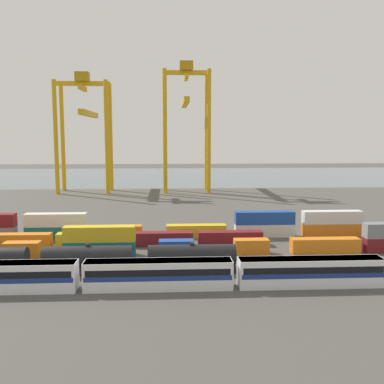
{
  "coord_description": "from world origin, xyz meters",
  "views": [
    {
      "loc": [
        11.02,
        -77.85,
        20.45
      ],
      "look_at": [
        17.11,
        36.36,
        5.96
      ],
      "focal_mm": 41.37,
      "sensor_mm": 36.0,
      "label": 1
    }
  ],
  "objects_px": {
    "passenger_train": "(159,273)",
    "gantry_crane_central": "(186,115)",
    "shipping_container_21": "(127,232)",
    "gantry_crane_west": "(85,121)",
    "shipping_container_25": "(331,229)",
    "freight_tank_row": "(35,260)",
    "shipping_container_22": "(196,231)",
    "shipping_container_15": "(230,238)",
    "shipping_container_5": "(176,247)"
  },
  "relations": [
    {
      "from": "passenger_train",
      "to": "gantry_crane_central",
      "type": "height_order",
      "value": "gantry_crane_central"
    },
    {
      "from": "shipping_container_21",
      "to": "gantry_crane_west",
      "type": "distance_m",
      "value": 84.64
    },
    {
      "from": "gantry_crane_west",
      "to": "shipping_container_25",
      "type": "bearing_deg",
      "value": -50.57
    },
    {
      "from": "freight_tank_row",
      "to": "shipping_container_22",
      "type": "xyz_separation_m",
      "value": [
        25.4,
        22.95,
        -0.87
      ]
    },
    {
      "from": "shipping_container_22",
      "to": "gantry_crane_west",
      "type": "xyz_separation_m",
      "value": [
        -36.08,
        77.93,
        24.56
      ]
    },
    {
      "from": "shipping_container_25",
      "to": "shipping_container_21",
      "type": "bearing_deg",
      "value": 180.0
    },
    {
      "from": "shipping_container_15",
      "to": "shipping_container_21",
      "type": "distance_m",
      "value": 21.09
    },
    {
      "from": "shipping_container_22",
      "to": "gantry_crane_west",
      "type": "bearing_deg",
      "value": 114.84
    },
    {
      "from": "shipping_container_15",
      "to": "gantry_crane_west",
      "type": "xyz_separation_m",
      "value": [
        -42.12,
        84.5,
        24.56
      ]
    },
    {
      "from": "freight_tank_row",
      "to": "gantry_crane_central",
      "type": "relative_size",
      "value": 1.27
    },
    {
      "from": "passenger_train",
      "to": "shipping_container_15",
      "type": "distance_m",
      "value": 26.93
    },
    {
      "from": "gantry_crane_west",
      "to": "gantry_crane_central",
      "type": "distance_m",
      "value": 37.27
    },
    {
      "from": "shipping_container_25",
      "to": "gantry_crane_west",
      "type": "xyz_separation_m",
      "value": [
        -64.07,
        77.93,
        24.56
      ]
    },
    {
      "from": "freight_tank_row",
      "to": "shipping_container_22",
      "type": "relative_size",
      "value": 4.94
    },
    {
      "from": "passenger_train",
      "to": "shipping_container_25",
      "type": "bearing_deg",
      "value": 40.75
    },
    {
      "from": "shipping_container_15",
      "to": "shipping_container_21",
      "type": "height_order",
      "value": "same"
    },
    {
      "from": "passenger_train",
      "to": "gantry_crane_central",
      "type": "relative_size",
      "value": 1.3
    },
    {
      "from": "freight_tank_row",
      "to": "shipping_container_5",
      "type": "relative_size",
      "value": 9.89
    },
    {
      "from": "shipping_container_25",
      "to": "shipping_container_15",
      "type": "bearing_deg",
      "value": -163.35
    },
    {
      "from": "shipping_container_21",
      "to": "gantry_crane_central",
      "type": "xyz_separation_m",
      "value": [
        15.11,
        78.0,
        27.04
      ]
    },
    {
      "from": "passenger_train",
      "to": "shipping_container_5",
      "type": "bearing_deg",
      "value": 81.0
    },
    {
      "from": "gantry_crane_west",
      "to": "shipping_container_21",
      "type": "bearing_deg",
      "value": -74.18
    },
    {
      "from": "freight_tank_row",
      "to": "shipping_container_5",
      "type": "distance_m",
      "value": 23.31
    },
    {
      "from": "shipping_container_25",
      "to": "gantry_crane_central",
      "type": "height_order",
      "value": "gantry_crane_central"
    },
    {
      "from": "shipping_container_5",
      "to": "gantry_crane_west",
      "type": "height_order",
      "value": "gantry_crane_west"
    },
    {
      "from": "shipping_container_22",
      "to": "shipping_container_25",
      "type": "xyz_separation_m",
      "value": [
        28.0,
        0.0,
        0.0
      ]
    },
    {
      "from": "passenger_train",
      "to": "shipping_container_25",
      "type": "xyz_separation_m",
      "value": [
        34.96,
        30.13,
        -0.84
      ]
    },
    {
      "from": "freight_tank_row",
      "to": "shipping_container_25",
      "type": "height_order",
      "value": "freight_tank_row"
    },
    {
      "from": "shipping_container_5",
      "to": "shipping_container_25",
      "type": "height_order",
      "value": "same"
    },
    {
      "from": "passenger_train",
      "to": "gantry_crane_west",
      "type": "relative_size",
      "value": 1.43
    },
    {
      "from": "freight_tank_row",
      "to": "gantry_crane_central",
      "type": "xyz_separation_m",
      "value": [
        26.51,
        100.94,
        26.17
      ]
    },
    {
      "from": "gantry_crane_central",
      "to": "passenger_train",
      "type": "bearing_deg",
      "value": -94.27
    },
    {
      "from": "shipping_container_15",
      "to": "shipping_container_5",
      "type": "bearing_deg",
      "value": -147.52
    },
    {
      "from": "shipping_container_5",
      "to": "freight_tank_row",
      "type": "bearing_deg",
      "value": -155.08
    },
    {
      "from": "passenger_train",
      "to": "shipping_container_5",
      "type": "height_order",
      "value": "passenger_train"
    },
    {
      "from": "shipping_container_21",
      "to": "gantry_crane_west",
      "type": "bearing_deg",
      "value": 105.82
    },
    {
      "from": "shipping_container_5",
      "to": "shipping_container_21",
      "type": "distance_m",
      "value": 16.34
    },
    {
      "from": "freight_tank_row",
      "to": "gantry_crane_west",
      "type": "height_order",
      "value": "gantry_crane_west"
    },
    {
      "from": "shipping_container_22",
      "to": "shipping_container_25",
      "type": "relative_size",
      "value": 1.0
    },
    {
      "from": "shipping_container_5",
      "to": "passenger_train",
      "type": "bearing_deg",
      "value": -99.0
    },
    {
      "from": "shipping_container_22",
      "to": "shipping_container_5",
      "type": "bearing_deg",
      "value": -108.03
    },
    {
      "from": "gantry_crane_west",
      "to": "passenger_train",
      "type": "bearing_deg",
      "value": -74.92
    },
    {
      "from": "shipping_container_22",
      "to": "shipping_container_25",
      "type": "bearing_deg",
      "value": 0.0
    },
    {
      "from": "freight_tank_row",
      "to": "shipping_container_15",
      "type": "xyz_separation_m",
      "value": [
        31.44,
        16.38,
        -0.87
      ]
    },
    {
      "from": "passenger_train",
      "to": "shipping_container_21",
      "type": "distance_m",
      "value": 30.95
    },
    {
      "from": "freight_tank_row",
      "to": "shipping_container_25",
      "type": "bearing_deg",
      "value": 23.26
    },
    {
      "from": "freight_tank_row",
      "to": "shipping_container_15",
      "type": "distance_m",
      "value": 35.46
    },
    {
      "from": "shipping_container_25",
      "to": "shipping_container_5",
      "type": "bearing_deg",
      "value": -157.85
    },
    {
      "from": "shipping_container_5",
      "to": "gantry_crane_west",
      "type": "bearing_deg",
      "value": 109.25
    },
    {
      "from": "passenger_train",
      "to": "freight_tank_row",
      "type": "xyz_separation_m",
      "value": [
        -18.43,
        7.19,
        0.03
      ]
    }
  ]
}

